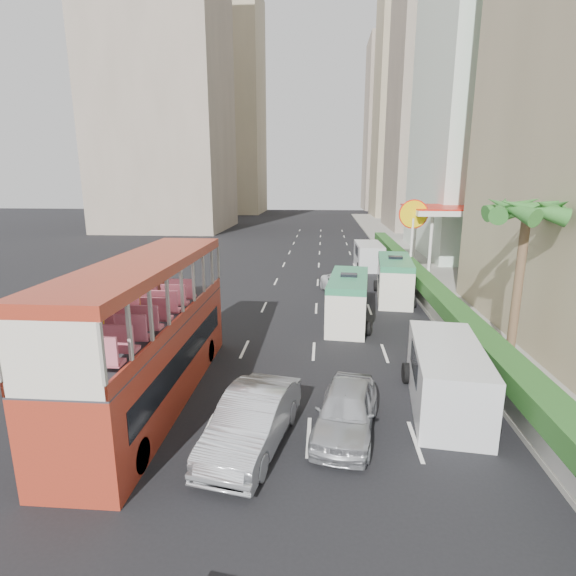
# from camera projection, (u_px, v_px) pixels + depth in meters

# --- Properties ---
(ground_plane) EXTENTS (200.00, 200.00, 0.00)m
(ground_plane) POSITION_uv_depth(u_px,v_px,m) (322.00, 405.00, 15.60)
(ground_plane) COLOR black
(ground_plane) RESTS_ON ground
(double_decker_bus) EXTENTS (2.50, 11.00, 5.06)m
(double_decker_bus) POSITION_uv_depth(u_px,v_px,m) (149.00, 332.00, 15.45)
(double_decker_bus) COLOR #9E2E1C
(double_decker_bus) RESTS_ON ground
(car_silver_lane_a) EXTENTS (2.65, 5.20, 1.63)m
(car_silver_lane_a) POSITION_uv_depth(u_px,v_px,m) (253.00, 445.00, 13.25)
(car_silver_lane_a) COLOR #B6B8BD
(car_silver_lane_a) RESTS_ON ground
(car_silver_lane_b) EXTENTS (2.48, 4.59, 1.48)m
(car_silver_lane_b) POSITION_uv_depth(u_px,v_px,m) (345.00, 432.00, 13.96)
(car_silver_lane_b) COLOR #B6B8BD
(car_silver_lane_b) RESTS_ON ground
(van_asset) EXTENTS (3.06, 5.12, 1.33)m
(van_asset) POSITION_uv_depth(u_px,v_px,m) (341.00, 295.00, 30.40)
(van_asset) COLOR silver
(van_asset) RESTS_ON ground
(minibus_near) EXTENTS (2.55, 6.03, 2.60)m
(minibus_near) POSITION_uv_depth(u_px,v_px,m) (348.00, 300.00, 24.23)
(minibus_near) COLOR silver
(minibus_near) RESTS_ON ground
(minibus_far) EXTENTS (2.57, 6.19, 2.67)m
(minibus_far) POSITION_uv_depth(u_px,v_px,m) (394.00, 279.00, 29.13)
(minibus_far) COLOR silver
(minibus_far) RESTS_ON ground
(panel_van_near) EXTENTS (2.79, 5.68, 2.19)m
(panel_van_near) POSITION_uv_depth(u_px,v_px,m) (446.00, 377.00, 15.32)
(panel_van_near) COLOR silver
(panel_van_near) RESTS_ON ground
(panel_van_far) EXTENTS (2.25, 5.39, 2.14)m
(panel_van_far) POSITION_uv_depth(u_px,v_px,m) (369.00, 256.00, 39.44)
(panel_van_far) COLOR silver
(panel_van_far) RESTS_ON ground
(sidewalk) EXTENTS (6.00, 120.00, 0.18)m
(sidewalk) POSITION_uv_depth(u_px,v_px,m) (427.00, 268.00, 39.11)
(sidewalk) COLOR #99968C
(sidewalk) RESTS_ON ground
(kerb_wall) EXTENTS (0.30, 44.00, 1.00)m
(kerb_wall) POSITION_uv_depth(u_px,v_px,m) (421.00, 291.00, 28.53)
(kerb_wall) COLOR silver
(kerb_wall) RESTS_ON sidewalk
(hedge) EXTENTS (1.10, 44.00, 0.70)m
(hedge) POSITION_uv_depth(u_px,v_px,m) (422.00, 278.00, 28.33)
(hedge) COLOR #2D6626
(hedge) RESTS_ON kerb_wall
(palm_tree) EXTENTS (0.36, 0.36, 6.40)m
(palm_tree) POSITION_uv_depth(u_px,v_px,m) (518.00, 288.00, 18.08)
(palm_tree) COLOR brown
(palm_tree) RESTS_ON sidewalk
(shell_station) EXTENTS (6.50, 8.00, 5.50)m
(shell_station) POSITION_uv_depth(u_px,v_px,m) (447.00, 241.00, 36.47)
(shell_station) COLOR silver
(shell_station) RESTS_ON ground
(tower_mid) EXTENTS (16.00, 16.00, 50.00)m
(tower_mid) POSITION_uv_depth(u_px,v_px,m) (452.00, 55.00, 64.47)
(tower_mid) COLOR #A1917F
(tower_mid) RESTS_ON ground
(tower_far_a) EXTENTS (14.00, 14.00, 44.00)m
(tower_far_a) POSITION_uv_depth(u_px,v_px,m) (412.00, 104.00, 88.51)
(tower_far_a) COLOR tan
(tower_far_a) RESTS_ON ground
(tower_far_b) EXTENTS (14.00, 14.00, 40.00)m
(tower_far_b) POSITION_uv_depth(u_px,v_px,m) (394.00, 127.00, 110.29)
(tower_far_b) COLOR #A1917F
(tower_far_b) RESTS_ON ground
(tower_left_a) EXTENTS (18.00, 18.00, 52.00)m
(tower_left_a) POSITION_uv_depth(u_px,v_px,m) (160.00, 47.00, 64.50)
(tower_left_a) COLOR #A1917F
(tower_left_a) RESTS_ON ground
(tower_left_b) EXTENTS (16.00, 16.00, 46.00)m
(tower_left_b) POSITION_uv_depth(u_px,v_px,m) (226.00, 107.00, 98.96)
(tower_left_b) COLOR tan
(tower_left_b) RESTS_ON ground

